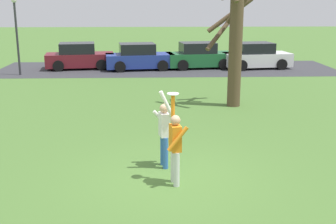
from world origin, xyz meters
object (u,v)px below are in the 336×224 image
at_px(person_catcher, 175,144).
at_px(parked_car_white, 256,57).
at_px(person_defender, 164,130).
at_px(parked_car_green, 199,56).
at_px(lamppost_by_lot, 16,29).
at_px(frisbee_disc, 173,94).
at_px(parked_car_blue, 139,58).
at_px(bare_tree_tall, 234,37).
at_px(parked_car_maroon, 79,57).

height_order(person_catcher, parked_car_white, person_catcher).
height_order(person_defender, parked_car_white, person_defender).
xyz_separation_m(parked_car_green, lamppost_by_lot, (-10.47, -2.21, 1.86)).
relative_size(frisbee_disc, parked_car_blue, 0.06).
height_order(frisbee_disc, parked_car_green, frisbee_disc).
relative_size(parked_car_green, lamppost_by_lot, 1.01).
relative_size(person_catcher, person_defender, 1.02).
xyz_separation_m(person_catcher, parked_car_green, (2.48, 17.63, -0.25)).
distance_m(frisbee_disc, bare_tree_tall, 7.96).
bearing_deg(frisbee_disc, parked_car_white, 70.61).
relative_size(person_catcher, lamppost_by_lot, 0.49).
height_order(person_catcher, bare_tree_tall, bare_tree_tall).
bearing_deg(parked_car_white, frisbee_disc, -117.20).
relative_size(person_defender, frisbee_disc, 7.67).
bearing_deg(parked_car_green, bare_tree_tall, -96.45).
bearing_deg(person_defender, parked_car_white, 147.81).
xyz_separation_m(parked_car_white, bare_tree_tall, (-3.28, -9.73, 2.00)).
distance_m(person_defender, parked_car_maroon, 17.20).
bearing_deg(person_defender, parked_car_green, 159.42).
bearing_deg(parked_car_maroon, person_catcher, -82.12).
distance_m(person_defender, bare_tree_tall, 7.40).
distance_m(parked_car_green, lamppost_by_lot, 10.86).
bearing_deg(parked_car_blue, parked_car_maroon, 164.92).
distance_m(frisbee_disc, parked_car_green, 17.64).
relative_size(frisbee_disc, parked_car_green, 0.06).
bearing_deg(lamppost_by_lot, person_catcher, -62.63).
bearing_deg(person_defender, parked_car_maroon, -175.34).
distance_m(parked_car_maroon, parked_car_green, 7.43).
bearing_deg(person_catcher, person_defender, 0.00).
xyz_separation_m(frisbee_disc, parked_car_blue, (-1.21, 16.94, -1.37)).
xyz_separation_m(parked_car_blue, parked_car_white, (7.26, 0.23, 0.00)).
distance_m(person_defender, lamppost_by_lot, 16.38).
bearing_deg(person_catcher, parked_car_white, -30.34).
bearing_deg(bare_tree_tall, parked_car_white, 71.38).
bearing_deg(parked_car_blue, person_catcher, -93.62).
height_order(parked_car_green, parked_car_white, same).
xyz_separation_m(person_defender, bare_tree_tall, (2.94, 6.56, 1.74)).
relative_size(person_catcher, parked_car_blue, 0.48).
bearing_deg(parked_car_green, person_catcher, -105.83).
height_order(parked_car_blue, lamppost_by_lot, lamppost_by_lot).
relative_size(person_defender, parked_car_maroon, 0.47).
bearing_deg(person_defender, bare_tree_tall, 144.58).
xyz_separation_m(parked_car_maroon, bare_tree_tall, (7.67, -9.97, 2.00)).
height_order(parked_car_white, lamppost_by_lot, lamppost_by_lot).
distance_m(person_catcher, lamppost_by_lot, 17.44).
bearing_deg(bare_tree_tall, person_defender, -114.11).
relative_size(person_catcher, parked_car_white, 0.48).
distance_m(parked_car_white, lamppost_by_lot, 14.24).
relative_size(frisbee_disc, parked_car_maroon, 0.06).
bearing_deg(bare_tree_tall, parked_car_green, 91.36).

